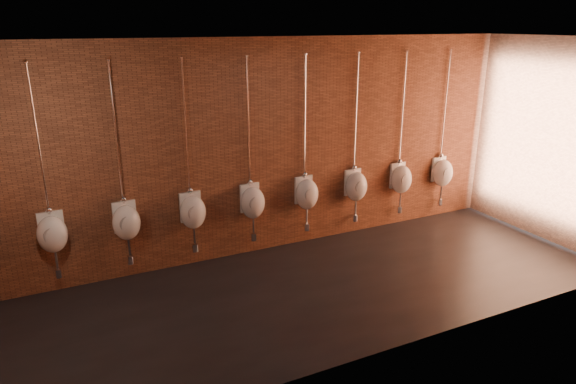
{
  "coord_description": "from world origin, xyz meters",
  "views": [
    {
      "loc": [
        -2.94,
        -5.3,
        3.39
      ],
      "look_at": [
        0.07,
        0.9,
        1.1
      ],
      "focal_mm": 32.0,
      "sensor_mm": 36.0,
      "label": 1
    }
  ],
  "objects_px": {
    "urinal_7": "(401,178)",
    "urinal_8": "(442,172)",
    "urinal_3": "(193,211)",
    "urinal_2": "(126,221)",
    "urinal_4": "(253,201)",
    "urinal_1": "(52,233)",
    "urinal_6": "(356,185)",
    "urinal_5": "(307,193)"
  },
  "relations": [
    {
      "from": "urinal_7",
      "to": "urinal_8",
      "type": "distance_m",
      "value": 0.91
    },
    {
      "from": "urinal_3",
      "to": "urinal_7",
      "type": "height_order",
      "value": "same"
    },
    {
      "from": "urinal_2",
      "to": "urinal_7",
      "type": "distance_m",
      "value": 4.54
    },
    {
      "from": "urinal_4",
      "to": "urinal_1",
      "type": "bearing_deg",
      "value": 180.0
    },
    {
      "from": "urinal_2",
      "to": "urinal_6",
      "type": "height_order",
      "value": "same"
    },
    {
      "from": "urinal_4",
      "to": "urinal_6",
      "type": "distance_m",
      "value": 1.82
    },
    {
      "from": "urinal_1",
      "to": "urinal_5",
      "type": "distance_m",
      "value": 3.63
    },
    {
      "from": "urinal_1",
      "to": "urinal_4",
      "type": "height_order",
      "value": "same"
    },
    {
      "from": "urinal_6",
      "to": "urinal_8",
      "type": "distance_m",
      "value": 1.82
    },
    {
      "from": "urinal_4",
      "to": "urinal_6",
      "type": "xyz_separation_m",
      "value": [
        1.82,
        0.0,
        0.0
      ]
    },
    {
      "from": "urinal_4",
      "to": "urinal_2",
      "type": "bearing_deg",
      "value": 180.0
    },
    {
      "from": "urinal_3",
      "to": "urinal_7",
      "type": "relative_size",
      "value": 1.0
    },
    {
      "from": "urinal_6",
      "to": "urinal_7",
      "type": "height_order",
      "value": "same"
    },
    {
      "from": "urinal_1",
      "to": "urinal_6",
      "type": "bearing_deg",
      "value": 0.0
    },
    {
      "from": "urinal_3",
      "to": "urinal_8",
      "type": "bearing_deg",
      "value": 0.0
    },
    {
      "from": "urinal_1",
      "to": "urinal_6",
      "type": "xyz_separation_m",
      "value": [
        4.54,
        0.0,
        0.0
      ]
    },
    {
      "from": "urinal_4",
      "to": "urinal_5",
      "type": "xyz_separation_m",
      "value": [
        0.91,
        0.0,
        0.0
      ]
    },
    {
      "from": "urinal_1",
      "to": "urinal_6",
      "type": "distance_m",
      "value": 4.54
    },
    {
      "from": "urinal_2",
      "to": "urinal_7",
      "type": "xyz_separation_m",
      "value": [
        4.54,
        0.0,
        0.0
      ]
    },
    {
      "from": "urinal_6",
      "to": "urinal_2",
      "type": "bearing_deg",
      "value": 180.0
    },
    {
      "from": "urinal_1",
      "to": "urinal_8",
      "type": "height_order",
      "value": "same"
    },
    {
      "from": "urinal_5",
      "to": "urinal_7",
      "type": "xyz_separation_m",
      "value": [
        1.82,
        0.0,
        0.0
      ]
    },
    {
      "from": "urinal_6",
      "to": "urinal_3",
      "type": "bearing_deg",
      "value": 180.0
    },
    {
      "from": "urinal_1",
      "to": "urinal_7",
      "type": "bearing_deg",
      "value": 0.0
    },
    {
      "from": "urinal_3",
      "to": "urinal_5",
      "type": "bearing_deg",
      "value": 0.0
    },
    {
      "from": "urinal_6",
      "to": "urinal_1",
      "type": "bearing_deg",
      "value": 180.0
    },
    {
      "from": "urinal_7",
      "to": "urinal_2",
      "type": "bearing_deg",
      "value": 180.0
    },
    {
      "from": "urinal_6",
      "to": "urinal_7",
      "type": "xyz_separation_m",
      "value": [
        0.91,
        0.0,
        0.0
      ]
    },
    {
      "from": "urinal_6",
      "to": "urinal_4",
      "type": "bearing_deg",
      "value": 180.0
    },
    {
      "from": "urinal_2",
      "to": "urinal_7",
      "type": "height_order",
      "value": "same"
    },
    {
      "from": "urinal_5",
      "to": "urinal_7",
      "type": "height_order",
      "value": "same"
    },
    {
      "from": "urinal_5",
      "to": "urinal_2",
      "type": "bearing_deg",
      "value": 180.0
    },
    {
      "from": "urinal_1",
      "to": "urinal_7",
      "type": "distance_m",
      "value": 5.45
    },
    {
      "from": "urinal_3",
      "to": "urinal_8",
      "type": "height_order",
      "value": "same"
    },
    {
      "from": "urinal_3",
      "to": "urinal_6",
      "type": "xyz_separation_m",
      "value": [
        2.72,
        0.0,
        0.0
      ]
    },
    {
      "from": "urinal_7",
      "to": "urinal_3",
      "type": "bearing_deg",
      "value": 180.0
    },
    {
      "from": "urinal_8",
      "to": "urinal_6",
      "type": "bearing_deg",
      "value": 180.0
    },
    {
      "from": "urinal_2",
      "to": "urinal_4",
      "type": "relative_size",
      "value": 1.0
    },
    {
      "from": "urinal_1",
      "to": "urinal_4",
      "type": "distance_m",
      "value": 2.72
    },
    {
      "from": "urinal_1",
      "to": "urinal_2",
      "type": "distance_m",
      "value": 0.91
    },
    {
      "from": "urinal_2",
      "to": "urinal_3",
      "type": "bearing_deg",
      "value": 0.0
    },
    {
      "from": "urinal_4",
      "to": "urinal_8",
      "type": "xyz_separation_m",
      "value": [
        3.63,
        0.0,
        0.0
      ]
    }
  ]
}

